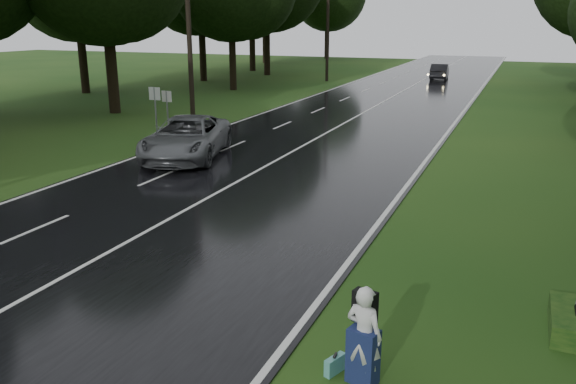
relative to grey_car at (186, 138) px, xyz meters
The scene contains 14 objects.
ground 11.87m from the grey_car, 71.55° to the right, with size 160.00×160.00×0.00m, color #274815.
road 9.58m from the grey_car, 66.88° to the left, with size 12.00×140.00×0.04m, color black.
lane_center 9.58m from the grey_car, 66.88° to the left, with size 0.12×140.00×0.01m, color silver.
grey_car is the anchor object (origin of this frame).
far_car 38.72m from the grey_car, 82.48° to the left, with size 1.58×4.54×1.50m, color black.
hitchhiker 16.86m from the grey_car, 48.76° to the right, with size 0.71×0.67×1.71m.
suitcase 16.52m from the grey_car, 49.90° to the right, with size 0.12×0.43×0.30m, color #529F97.
utility_pole_mid 9.67m from the grey_car, 119.60° to the left, with size 1.80×0.28×9.60m, color black, non-canonical shape.
utility_pole_far 33.33m from the grey_car, 98.20° to the left, with size 1.80×0.28×10.08m, color black, non-canonical shape.
road_sign_a 4.57m from the grey_car, 140.49° to the left, with size 0.62×0.10×2.57m, color white, non-canonical shape.
road_sign_b 5.25m from the grey_car, 131.86° to the left, with size 0.55×0.10×2.29m, color white, non-canonical shape.
tree_left_d 14.29m from the grey_car, 140.04° to the left, with size 10.17×10.17×15.89m, color black, non-canonical shape.
tree_left_e 25.12m from the grey_car, 112.81° to the left, with size 9.63×9.63×15.05m, color black, non-canonical shape.
tree_left_f 38.75m from the grey_car, 109.05° to the left, with size 10.99×10.99×17.18m, color black, non-canonical shape.
Camera 1 is at (9.34, -9.53, 5.69)m, focal length 36.21 mm.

